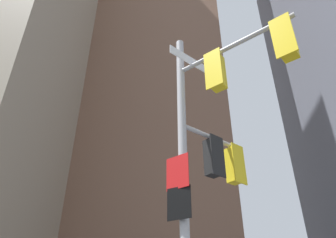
% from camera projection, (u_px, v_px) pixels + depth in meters
% --- Properties ---
extents(building_tower_left, '(13.63, 13.63, 48.11)m').
position_uv_depth(building_tower_left, '(12.00, 23.00, 29.07)').
color(building_tower_left, tan).
rests_on(building_tower_left, ground).
extents(building_mid_block, '(12.26, 12.26, 49.27)m').
position_uv_depth(building_mid_block, '(161.00, 68.00, 35.33)').
color(building_mid_block, brown).
rests_on(building_mid_block, ground).
extents(signal_pole_assembly, '(3.17, 3.49, 8.50)m').
position_uv_depth(signal_pole_assembly, '(214.00, 138.00, 7.82)').
color(signal_pole_assembly, '#B2B2B5').
rests_on(signal_pole_assembly, ground).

